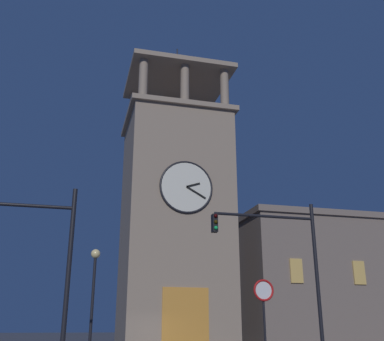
{
  "coord_description": "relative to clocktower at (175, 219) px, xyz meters",
  "views": [
    {
      "loc": [
        5.15,
        28.96,
        1.48
      ],
      "look_at": [
        -3.78,
        -5.95,
        13.67
      ],
      "focal_mm": 43.24,
      "sensor_mm": 36.0,
      "label": 1
    }
  ],
  "objects": [
    {
      "name": "street_lamp",
      "position": [
        6.54,
        12.23,
        -5.98
      ],
      "size": [
        0.44,
        0.44,
        5.0
      ],
      "color": "black",
      "rests_on": "ground_plane"
    },
    {
      "name": "traffic_signal_near",
      "position": [
        -1.03,
        16.98,
        -5.14
      ],
      "size": [
        4.66,
        0.41,
        6.61
      ],
      "color": "black",
      "rests_on": "ground_plane"
    },
    {
      "name": "clocktower",
      "position": [
        0.0,
        0.0,
        0.0
      ],
      "size": [
        8.49,
        7.78,
        25.04
      ],
      "color": "gray",
      "rests_on": "ground_plane"
    },
    {
      "name": "no_horn_sign",
      "position": [
        0.8,
        18.87,
        -7.03
      ],
      "size": [
        0.78,
        0.14,
        3.11
      ],
      "color": "black",
      "rests_on": "ground_plane"
    },
    {
      "name": "adjacent_wing_building",
      "position": [
        -16.76,
        -0.41,
        -4.26
      ],
      "size": [
        21.74,
        6.53,
        10.41
      ],
      "color": "#75665B",
      "rests_on": "ground_plane"
    },
    {
      "name": "traffic_signal_mid",
      "position": [
        8.56,
        18.97,
        -5.65
      ],
      "size": [
        2.95,
        0.41,
        6.01
      ],
      "color": "black",
      "rests_on": "ground_plane"
    }
  ]
}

